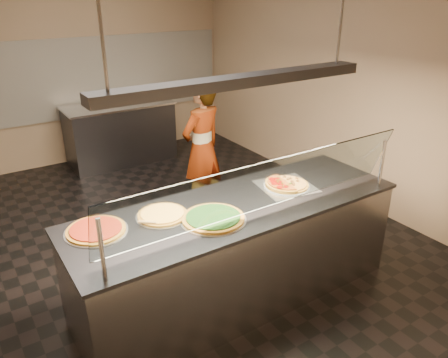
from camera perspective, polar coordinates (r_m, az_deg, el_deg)
ground at (r=4.98m, az=-7.49°, el=-7.85°), size 5.00×6.00×0.02m
wall_back at (r=7.18m, az=-19.16°, el=13.88°), size 5.00×0.02×3.00m
wall_front at (r=2.24m, az=26.94°, el=-8.22°), size 5.00×0.02×3.00m
wall_right at (r=5.86m, az=14.78°, el=12.39°), size 0.02×6.00×3.00m
tile_band at (r=7.18m, az=-18.88°, el=12.29°), size 4.90×0.02×1.20m
serving_counter at (r=3.87m, az=1.78°, el=-9.43°), size 2.88×0.94×0.93m
sneeze_guard at (r=3.26m, az=5.38°, el=-0.97°), size 2.64×0.18×0.54m
perforated_tray at (r=3.99m, az=8.11°, el=-0.88°), size 0.54×0.54×0.01m
half_pizza_pepperoni at (r=3.92m, az=7.08°, el=-0.82°), size 0.26×0.41×0.05m
half_pizza_sausage at (r=4.04m, az=9.11°, el=-0.30°), size 0.26×0.41×0.04m
pizza_spinach at (r=3.40m, az=-1.45°, el=-5.10°), size 0.52×0.52×0.03m
pizza_cheese at (r=3.48m, az=-8.09°, el=-4.57°), size 0.42×0.42×0.03m
pizza_tomato at (r=3.38m, az=-16.39°, el=-6.36°), size 0.46×0.46×0.03m
pizza_spatula at (r=3.38m, az=-9.09°, el=-5.29°), size 0.29×0.17×0.02m
prep_table at (r=7.12m, az=-13.36°, el=5.86°), size 1.64×0.74×0.93m
worker at (r=5.20m, az=-2.89°, el=3.98°), size 0.69×0.55×1.65m
heat_lamp_housing at (r=3.30m, az=2.11°, el=12.67°), size 2.30×0.18×0.08m
lamp_rod_left at (r=2.78m, az=-16.08°, el=21.06°), size 0.02×0.02×1.01m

